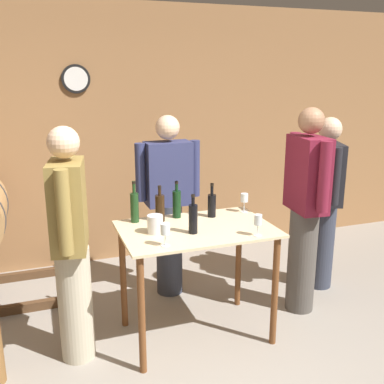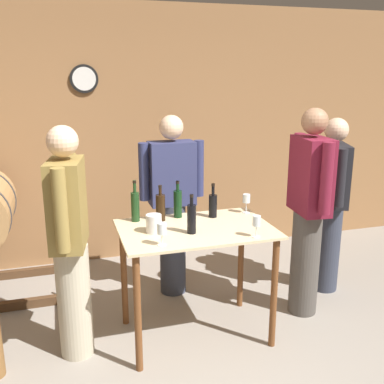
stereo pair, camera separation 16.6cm
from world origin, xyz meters
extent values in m
cube|color=#996B42|center=(0.00, 2.61, 1.35)|extent=(8.40, 0.05, 2.70)
cylinder|color=black|center=(-0.53, 2.57, 1.94)|extent=(0.28, 0.03, 0.28)
cylinder|color=white|center=(-0.53, 2.55, 1.94)|extent=(0.23, 0.01, 0.23)
cube|color=beige|center=(0.11, 0.86, 0.88)|extent=(1.13, 0.75, 0.02)
cylinder|color=brown|center=(-0.40, 0.54, 0.44)|extent=(0.05, 0.05, 0.87)
cylinder|color=brown|center=(0.62, 0.54, 0.44)|extent=(0.05, 0.05, 0.87)
cylinder|color=brown|center=(-0.40, 1.17, 0.44)|extent=(0.05, 0.05, 0.87)
cylinder|color=brown|center=(0.62, 1.17, 0.44)|extent=(0.05, 0.05, 0.87)
cylinder|color=#193819|center=(-0.29, 1.14, 1.01)|extent=(0.06, 0.06, 0.23)
cylinder|color=#193819|center=(-0.29, 1.14, 1.17)|extent=(0.02, 0.02, 0.10)
cylinder|color=black|center=(-0.29, 1.14, 1.21)|extent=(0.03, 0.03, 0.02)
cylinder|color=black|center=(-0.10, 1.10, 0.99)|extent=(0.07, 0.07, 0.21)
cylinder|color=black|center=(-0.10, 1.10, 1.14)|extent=(0.02, 0.02, 0.08)
cylinder|color=black|center=(-0.10, 1.10, 1.16)|extent=(0.03, 0.03, 0.02)
cylinder|color=black|center=(0.05, 0.76, 1.00)|extent=(0.06, 0.06, 0.21)
cylinder|color=black|center=(0.05, 0.76, 1.14)|extent=(0.02, 0.02, 0.08)
cylinder|color=black|center=(0.05, 0.76, 1.17)|extent=(0.03, 0.03, 0.02)
cylinder|color=black|center=(0.05, 1.14, 1.00)|extent=(0.07, 0.07, 0.22)
cylinder|color=black|center=(0.05, 1.14, 1.15)|extent=(0.02, 0.02, 0.08)
cylinder|color=black|center=(0.05, 1.14, 1.18)|extent=(0.03, 0.03, 0.02)
cylinder|color=black|center=(0.32, 1.07, 0.98)|extent=(0.07, 0.07, 0.18)
cylinder|color=black|center=(0.32, 1.07, 1.12)|extent=(0.02, 0.02, 0.09)
cylinder|color=black|center=(0.32, 1.07, 1.16)|extent=(0.03, 0.03, 0.02)
cylinder|color=silver|center=(-0.21, 0.59, 0.89)|extent=(0.06, 0.06, 0.00)
cylinder|color=silver|center=(-0.21, 0.59, 0.93)|extent=(0.01, 0.01, 0.08)
cylinder|color=silver|center=(-0.21, 0.59, 1.01)|extent=(0.06, 0.06, 0.07)
cylinder|color=silver|center=(0.46, 0.56, 0.89)|extent=(0.06, 0.06, 0.00)
cylinder|color=silver|center=(0.46, 0.56, 0.93)|extent=(0.01, 0.01, 0.08)
cylinder|color=silver|center=(0.46, 0.56, 1.01)|extent=(0.06, 0.06, 0.07)
cylinder|color=silver|center=(0.61, 1.09, 0.89)|extent=(0.06, 0.06, 0.00)
cylinder|color=silver|center=(0.61, 1.09, 0.94)|extent=(0.01, 0.01, 0.08)
cylinder|color=silver|center=(0.61, 1.09, 1.01)|extent=(0.06, 0.06, 0.07)
cylinder|color=silver|center=(-0.21, 0.85, 0.96)|extent=(0.11, 0.11, 0.13)
cylinder|color=#B7AD93|center=(-0.80, 0.88, 0.42)|extent=(0.24, 0.24, 0.85)
cube|color=olive|center=(-0.80, 0.88, 1.15)|extent=(0.29, 0.43, 0.60)
sphere|color=beige|center=(-0.80, 0.88, 1.58)|extent=(0.21, 0.21, 0.21)
cylinder|color=olive|center=(-0.84, 0.63, 1.18)|extent=(0.09, 0.09, 0.54)
cylinder|color=olive|center=(-0.75, 1.12, 1.18)|extent=(0.09, 0.09, 0.54)
cylinder|color=#4C4742|center=(1.10, 0.93, 0.45)|extent=(0.24, 0.24, 0.90)
cube|color=maroon|center=(1.10, 0.93, 1.21)|extent=(0.25, 0.42, 0.61)
sphere|color=#9E7051|center=(1.10, 0.93, 1.64)|extent=(0.21, 0.21, 0.21)
cylinder|color=maroon|center=(1.12, 1.18, 1.24)|extent=(0.09, 0.09, 0.55)
cylinder|color=maroon|center=(1.08, 0.68, 1.24)|extent=(0.09, 0.09, 0.55)
cylinder|color=#333847|center=(0.12, 1.61, 0.43)|extent=(0.24, 0.24, 0.86)
cube|color=navy|center=(0.12, 1.61, 1.14)|extent=(0.40, 0.22, 0.56)
sphere|color=beige|center=(0.12, 1.61, 1.55)|extent=(0.21, 0.21, 0.21)
cylinder|color=navy|center=(0.37, 1.61, 1.17)|extent=(0.09, 0.09, 0.51)
cylinder|color=navy|center=(-0.13, 1.61, 1.17)|extent=(0.09, 0.09, 0.51)
cylinder|color=#333847|center=(1.52, 1.25, 0.42)|extent=(0.24, 0.24, 0.84)
cube|color=black|center=(1.52, 1.25, 1.12)|extent=(0.34, 0.45, 0.56)
sphere|color=beige|center=(1.52, 1.25, 1.52)|extent=(0.21, 0.21, 0.21)
cylinder|color=black|center=(1.61, 1.49, 1.15)|extent=(0.09, 0.09, 0.50)
cylinder|color=black|center=(1.44, 1.02, 1.15)|extent=(0.09, 0.09, 0.50)
camera|label=1|loc=(-0.98, -2.10, 2.02)|focal=42.00mm
camera|label=2|loc=(-0.82, -2.15, 2.02)|focal=42.00mm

